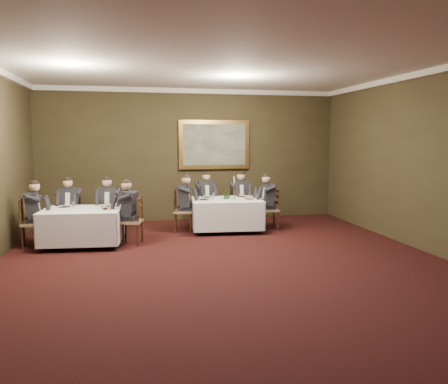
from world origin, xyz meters
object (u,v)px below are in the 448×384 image
object	(u,v)px
chair_sec_backright	(109,224)
diner_main_endleft	(183,210)
diner_main_endright	(269,209)
table_main	(227,212)
chair_sec_endright	(132,231)
chair_main_backright	(240,213)
diner_sec_endright	(131,220)
diner_sec_backleft	(70,215)
table_second	(82,224)
chair_main_backleft	(205,213)
chair_sec_backleft	(71,225)
chair_sec_endleft	(32,233)
diner_main_backleft	(205,205)
diner_main_backright	(240,204)
chair_main_endleft	(183,220)
centerpiece	(227,194)
chair_main_endright	(270,218)
candlestick	(234,191)
diner_sec_backright	(109,214)
painting	(214,145)
diner_sec_endleft	(32,222)

from	to	relation	value
chair_sec_backright	diner_main_endleft	bearing A→B (deg)	-164.38
diner_main_endright	chair_sec_backright	distance (m)	3.76
diner_main_endright	chair_sec_backright	size ratio (longest dim) A/B	1.35
table_main	chair_sec_endright	world-z (taller)	chair_sec_endright
chair_main_backright	diner_sec_endright	distance (m)	3.26
diner_sec_endright	diner_sec_backleft	bearing A→B (deg)	70.84
table_second	chair_sec_endright	bearing A→B (deg)	-5.42
chair_main_backleft	chair_sec_endright	distance (m)	2.60
chair_sec_backright	diner_sec_backleft	bearing A→B (deg)	5.55
chair_sec_backleft	diner_sec_backleft	size ratio (longest dim) A/B	0.74
diner_main_endleft	diner_sec_endright	world-z (taller)	same
chair_sec_endleft	chair_sec_backleft	bearing A→B (deg)	132.07
chair_main_backright	diner_main_backleft	bearing A→B (deg)	-10.47
diner_main_backright	chair_main_endleft	bearing A→B (deg)	18.10
chair_main_backright	diner_main_endright	xyz separation A→B (m)	(0.52, -0.90, 0.23)
diner_main_endleft	centerpiece	distance (m)	1.11
diner_main_endright	chair_sec_backright	world-z (taller)	diner_main_endright
chair_main_endright	chair_main_backleft	bearing A→B (deg)	56.67
diner_main_endleft	chair_sec_endleft	bearing A→B (deg)	-64.58
diner_sec_endright	candlestick	world-z (taller)	diner_sec_endright
diner_sec_backright	centerpiece	world-z (taller)	diner_sec_backright
chair_sec_backleft	chair_sec_endleft	bearing A→B (deg)	55.35
chair_sec_backleft	painting	size ratio (longest dim) A/B	0.52
diner_main_endleft	painting	world-z (taller)	painting
chair_sec_endright	diner_sec_endleft	world-z (taller)	diner_sec_endleft
diner_main_endright	diner_main_endleft	bearing A→B (deg)	86.28
chair_sec_backright	diner_sec_endright	world-z (taller)	diner_sec_endright
diner_main_endleft	chair_sec_backright	distance (m)	1.71
chair_sec_endright	candlestick	bearing A→B (deg)	-53.74
chair_main_backright	diner_main_endleft	xyz separation A→B (m)	(-1.55, -0.71, 0.23)
diner_main_endleft	diner_sec_backleft	bearing A→B (deg)	-77.24
chair_sec_backright	table_main	bearing A→B (deg)	-168.47
diner_main_endright	painting	world-z (taller)	painting
table_main	painting	distance (m)	2.24
chair_sec_endleft	centerpiece	distance (m)	4.33
diner_main_backleft	diner_sec_backleft	world-z (taller)	same
chair_main_endleft	diner_sec_backright	bearing A→B (deg)	-73.39
diner_main_backright	centerpiece	world-z (taller)	diner_main_backright
diner_sec_backright	diner_sec_endleft	bearing A→B (deg)	34.31
diner_sec_backleft	diner_sec_endleft	distance (m)	0.98
chair_main_endleft	diner_sec_backright	size ratio (longest dim) A/B	0.74
chair_main_backright	chair_sec_endright	world-z (taller)	same
diner_sec_backright	candlestick	distance (m)	2.93
diner_main_endright	chair_sec_endleft	bearing A→B (deg)	98.62
diner_sec_endright	diner_sec_endleft	distance (m)	1.98
chair_main_backleft	chair_main_endright	world-z (taller)	same
table_second	diner_sec_endright	distance (m)	0.99
diner_sec_backright	centerpiece	distance (m)	2.75
painting	centerpiece	bearing A→B (deg)	-89.77
diner_main_endright	centerpiece	xyz separation A→B (m)	(-1.03, 0.09, 0.38)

